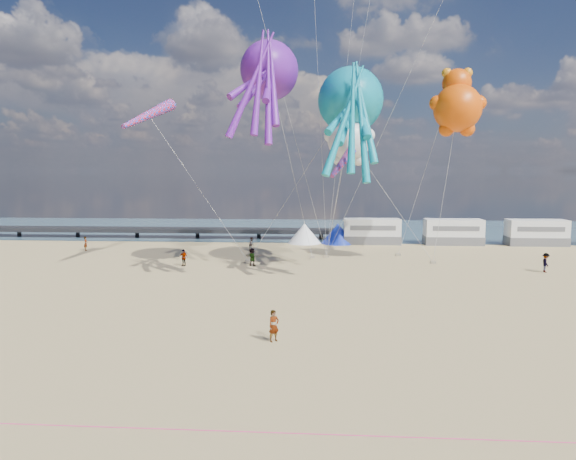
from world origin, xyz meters
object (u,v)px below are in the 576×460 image
object	(u,v)px
motorhome_1	(453,232)
tent_white	(304,233)
standing_person	(274,326)
kite_octopus_teal	(350,100)
windsock_mid	(443,115)
motorhome_0	(372,231)
kite_teddy_orange	(458,108)
beachgoer_2	(546,263)
beachgoer_1	(252,244)
kite_octopus_purple	(269,71)
sandbag_c	(433,262)
sandbag_a	(248,261)
sandbag_b	(312,257)
windsock_left	(149,115)
windsock_right	(344,161)
beachgoer_5	(86,243)
beachgoer_3	(184,258)
kite_panda	(349,140)
sandbag_d	(398,255)
sandbag_e	(327,256)
motorhome_2	(536,232)
beachgoer_4	(252,257)
tent_blue	(338,233)

from	to	relation	value
motorhome_1	tent_white	xyz separation A→B (m)	(-17.50, 0.00, -0.30)
standing_person	kite_octopus_teal	world-z (taller)	kite_octopus_teal
windsock_mid	motorhome_0	bearing A→B (deg)	129.89
tent_white	kite_teddy_orange	distance (m)	23.73
tent_white	windsock_mid	world-z (taller)	windsock_mid
motorhome_1	beachgoer_2	xyz separation A→B (m)	(3.68, -16.47, -0.67)
beachgoer_1	kite_octopus_purple	world-z (taller)	kite_octopus_purple
beachgoer_1	sandbag_c	bearing A→B (deg)	-94.78
sandbag_a	sandbag_b	bearing A→B (deg)	23.40
sandbag_a	windsock_left	distance (m)	15.93
windsock_mid	windsock_right	bearing A→B (deg)	-124.04
beachgoer_5	kite_octopus_teal	size ratio (longest dim) A/B	0.13
sandbag_b	sandbag_c	world-z (taller)	same
tent_white	beachgoer_1	world-z (taller)	tent_white
beachgoer_2	beachgoer_3	world-z (taller)	beachgoer_2
beachgoer_1	windsock_right	xyz separation A→B (m)	(9.19, -12.95, 8.64)
kite_panda	sandbag_d	bearing A→B (deg)	33.89
tent_white	sandbag_e	size ratio (longest dim) A/B	8.00
motorhome_0	sandbag_b	world-z (taller)	motorhome_0
motorhome_2	sandbag_e	bearing A→B (deg)	-157.59
standing_person	sandbag_b	size ratio (longest dim) A/B	3.25
motorhome_1	sandbag_e	distance (m)	18.05
beachgoer_1	beachgoer_4	size ratio (longest dim) A/B	0.94
sandbag_d	sandbag_e	size ratio (longest dim) A/B	1.00
sandbag_b	sandbag_e	world-z (taller)	same
standing_person	tent_white	bearing A→B (deg)	50.52
windsock_left	beachgoer_2	bearing A→B (deg)	15.89
beachgoer_1	beachgoer_2	xyz separation A→B (m)	(26.61, -9.74, 0.06)
kite_octopus_purple	kite_panda	xyz separation A→B (m)	(6.73, 0.14, -5.74)
standing_person	sandbag_b	world-z (taller)	standing_person
beachgoer_5	sandbag_d	xyz separation A→B (m)	(33.46, -1.25, -0.66)
motorhome_0	kite_octopus_purple	world-z (taller)	kite_octopus_purple
motorhome_1	beachgoer_1	size ratio (longest dim) A/B	4.32
beachgoer_2	windsock_right	world-z (taller)	windsock_right
tent_blue	windsock_mid	distance (m)	19.05
windsock_mid	kite_octopus_teal	bearing A→B (deg)	-139.44
windsock_mid	windsock_right	distance (m)	13.97
beachgoer_4	windsock_right	world-z (taller)	windsock_right
motorhome_0	kite_panda	distance (m)	19.84
sandbag_d	kite_panda	distance (m)	14.97
beachgoer_5	kite_teddy_orange	distance (m)	40.33
beachgoer_3	kite_teddy_orange	bearing A→B (deg)	21.87
kite_teddy_orange	kite_panda	bearing A→B (deg)	-155.04
motorhome_0	beachgoer_1	xyz separation A→B (m)	(-13.43, -6.74, -0.74)
standing_person	kite_octopus_teal	xyz separation A→B (m)	(4.77, 20.50, 13.87)
motorhome_1	beachgoer_5	xyz separation A→B (m)	(-41.07, -7.30, -0.73)
windsock_right	motorhome_1	bearing A→B (deg)	80.06
beachgoer_3	windsock_mid	xyz separation A→B (m)	(23.92, 4.97, 13.11)
sandbag_d	kite_panda	xyz separation A→B (m)	(-5.57, -8.36, 11.10)
motorhome_1	kite_teddy_orange	xyz separation A→B (m)	(-3.65, -14.35, 12.56)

